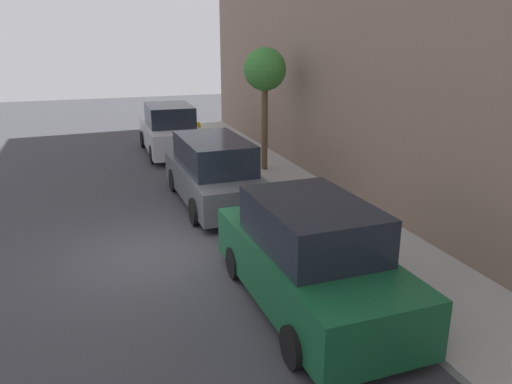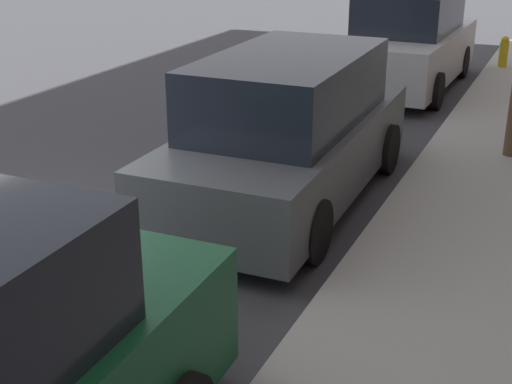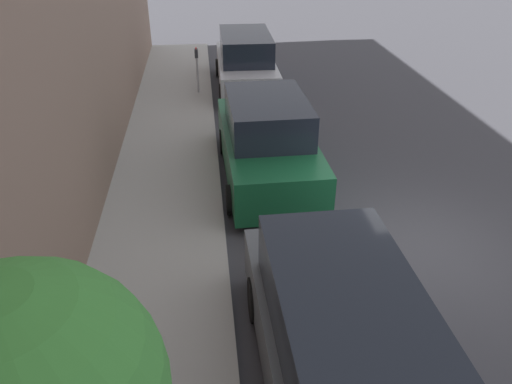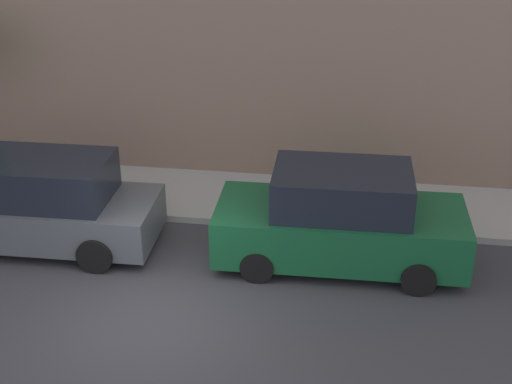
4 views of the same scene
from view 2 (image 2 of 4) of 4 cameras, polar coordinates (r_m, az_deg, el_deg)
name	(u,v)px [view 2 (image 2 of 4)]	position (r m, az deg, el deg)	size (l,w,h in m)	color
sidewalk	(437,369)	(6.10, 14.25, -13.56)	(2.50, 32.00, 0.15)	#9E9E99
parked_minivan_third	(289,131)	(8.99, 2.62, 4.86)	(2.02, 4.93, 1.90)	#4C5156
parked_suv_fourth	(407,43)	(15.37, 12.01, 11.56)	(2.08, 4.84, 1.98)	#B7BABF
fire_hydrant	(504,51)	(17.48, 19.21, 10.57)	(0.20, 0.20, 0.69)	gold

